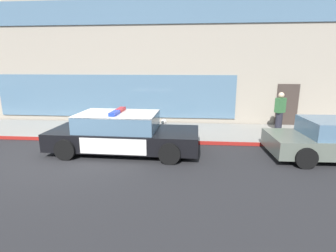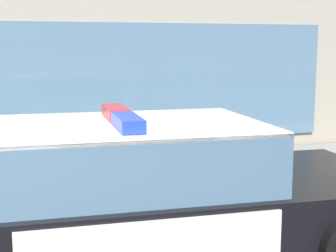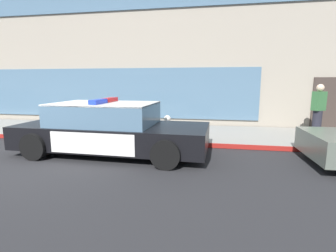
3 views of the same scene
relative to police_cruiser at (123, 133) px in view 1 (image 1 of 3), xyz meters
name	(u,v)px [view 1 (image 1 of 3)]	position (x,y,z in m)	size (l,w,h in m)	color
ground	(65,158)	(-1.73, -0.82, -0.68)	(48.00, 48.00, 0.00)	#262628
sidewalk	(101,130)	(-1.73, 2.62, -0.61)	(48.00, 3.10, 0.15)	gray
curb_red_paint	(87,140)	(-1.73, 1.05, -0.61)	(28.80, 0.04, 0.14)	maroon
storefront_building	(170,53)	(0.87, 9.31, 3.05)	(20.11, 10.28, 7.46)	gray
police_cruiser	(123,133)	(0.00, 0.00, 0.00)	(5.13, 2.26, 1.49)	black
fire_hydrant	(164,128)	(1.28, 1.55, -0.18)	(0.34, 0.39, 0.73)	silver
pedestrian_on_sidewalk	(280,112)	(6.12, 2.75, 0.33)	(0.48, 0.44, 1.71)	#23232D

